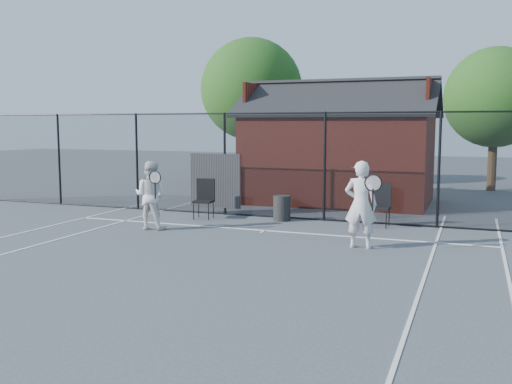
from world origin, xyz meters
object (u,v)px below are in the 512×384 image
(clubhouse, at_px, (339,155))
(player_front, at_px, (361,204))
(chair_right, at_px, (379,206))
(waste_bin, at_px, (282,208))
(player_back, at_px, (151,195))
(chair_left, at_px, (203,200))

(clubhouse, relative_size, player_front, 3.44)
(clubhouse, xyz_separation_m, player_front, (2.10, -7.14, -0.66))
(clubhouse, xyz_separation_m, chair_right, (2.08, -4.40, -1.05))
(clubhouse, relative_size, waste_bin, 9.31)
(clubhouse, relative_size, player_back, 3.75)
(chair_left, xyz_separation_m, waste_bin, (2.17, 0.50, -0.20))
(waste_bin, bearing_deg, chair_left, -167.03)
(player_front, bearing_deg, player_back, 176.42)
(player_front, relative_size, player_back, 1.09)
(player_front, height_order, chair_right, player_front)
(clubhouse, bearing_deg, waste_bin, -97.68)
(clubhouse, bearing_deg, chair_right, -64.72)
(player_back, height_order, chair_right, player_back)
(chair_right, bearing_deg, waste_bin, -178.37)
(player_back, relative_size, waste_bin, 2.49)
(waste_bin, bearing_deg, clubhouse, 82.32)
(player_back, xyz_separation_m, chair_right, (5.39, 2.40, -0.32))
(clubhouse, height_order, player_front, clubhouse)
(clubhouse, distance_m, waste_bin, 4.61)
(chair_left, bearing_deg, waste_bin, 5.36)
(chair_right, relative_size, waste_bin, 1.59)
(chair_left, relative_size, waste_bin, 1.57)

